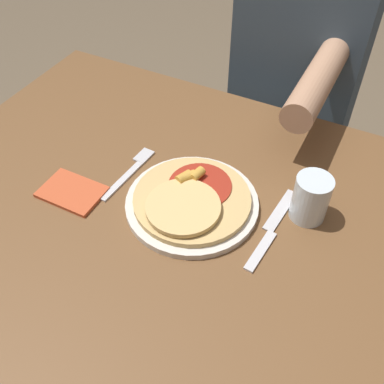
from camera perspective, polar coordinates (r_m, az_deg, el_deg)
ground_plane at (r=1.53m, az=-0.13°, el=-21.90°), size 8.00×8.00×0.00m
dining_table at (r=0.96m, az=-0.19°, el=-7.38°), size 1.19×0.83×0.76m
plate at (r=0.89m, az=-0.00°, el=-1.48°), size 0.26×0.26×0.01m
pizza at (r=0.87m, az=-0.20°, el=-0.90°), size 0.23×0.23×0.04m
fork at (r=0.97m, az=-7.73°, el=2.74°), size 0.03×0.18×0.00m
knife at (r=0.86m, az=10.02°, el=-4.72°), size 0.03×0.22×0.00m
drinking_glass at (r=0.87m, az=14.85°, el=-0.77°), size 0.07×0.07×0.10m
napkin at (r=0.94m, az=-14.99°, el=0.01°), size 0.13×0.09×0.01m
person_diner at (r=1.38m, az=12.98°, el=12.73°), size 0.34×0.52×1.19m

